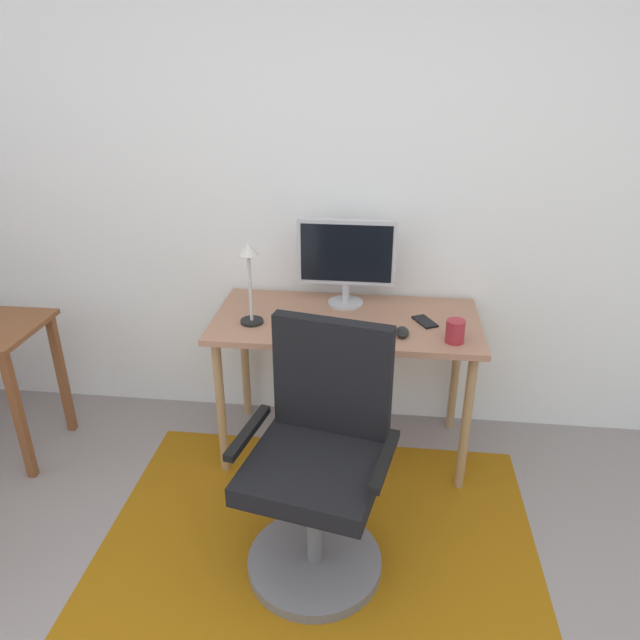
# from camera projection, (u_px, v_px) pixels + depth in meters

# --- Properties ---
(wall_back) EXTENTS (6.00, 0.10, 2.60)m
(wall_back) POSITION_uv_depth(u_px,v_px,m) (374.00, 190.00, 2.97)
(wall_back) COLOR white
(wall_back) RESTS_ON ground
(area_rug) EXTENTS (1.87, 1.49, 0.01)m
(area_rug) POSITION_uv_depth(u_px,v_px,m) (318.00, 547.00, 2.53)
(area_rug) COLOR #8E560C
(area_rug) RESTS_ON ground
(desk) EXTENTS (1.29, 0.63, 0.76)m
(desk) POSITION_uv_depth(u_px,v_px,m) (346.00, 334.00, 2.90)
(desk) COLOR #A07056
(desk) RESTS_ON ground
(monitor) EXTENTS (0.49, 0.18, 0.44)m
(monitor) POSITION_uv_depth(u_px,v_px,m) (346.00, 256.00, 2.91)
(monitor) COLOR #B2B2B7
(monitor) RESTS_ON desk
(keyboard) EXTENTS (0.43, 0.13, 0.02)m
(keyboard) POSITION_uv_depth(u_px,v_px,m) (340.00, 332.00, 2.70)
(keyboard) COLOR black
(keyboard) RESTS_ON desk
(computer_mouse) EXTENTS (0.06, 0.10, 0.03)m
(computer_mouse) POSITION_uv_depth(u_px,v_px,m) (402.00, 332.00, 2.68)
(computer_mouse) COLOR black
(computer_mouse) RESTS_ON desk
(coffee_cup) EXTENTS (0.08, 0.08, 0.11)m
(coffee_cup) POSITION_uv_depth(u_px,v_px,m) (455.00, 331.00, 2.61)
(coffee_cup) COLOR maroon
(coffee_cup) RESTS_ON desk
(cell_phone) EXTENTS (0.13, 0.16, 0.01)m
(cell_phone) POSITION_uv_depth(u_px,v_px,m) (425.00, 322.00, 2.81)
(cell_phone) COLOR black
(cell_phone) RESTS_ON desk
(desk_lamp) EXTENTS (0.11, 0.11, 0.40)m
(desk_lamp) POSITION_uv_depth(u_px,v_px,m) (249.00, 270.00, 2.70)
(desk_lamp) COLOR black
(desk_lamp) RESTS_ON desk
(office_chair) EXTENTS (0.64, 0.59, 1.03)m
(office_chair) POSITION_uv_depth(u_px,v_px,m) (319.00, 474.00, 2.31)
(office_chair) COLOR slate
(office_chair) RESTS_ON ground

